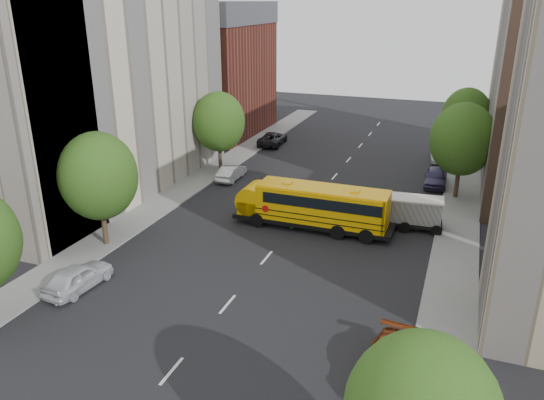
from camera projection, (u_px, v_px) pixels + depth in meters
The scene contains 19 objects.
ground at pixel (277, 245), 36.29m from camera, with size 120.00×120.00×0.00m, color black.
sidewalk_left at pixel (169, 199), 44.41m from camera, with size 3.00×80.00×0.12m, color slate.
sidewalk_right at pixel (456, 240), 36.88m from camera, with size 3.00×80.00×0.12m, color slate.
lane_markings at pixel (317, 197), 45.04m from camera, with size 0.15×64.00×0.01m, color silver.
building_left_cream at pixel (98, 74), 43.87m from camera, with size 10.00×26.00×20.00m, color beige.
building_left_redbrick at pixel (217, 80), 64.37m from camera, with size 10.00×15.00×13.00m, color maroon.
building_left_near at pixel (0, 116), 35.21m from camera, with size 10.00×7.00×17.00m, color tan.
street_tree_1 at pixel (98, 176), 34.63m from camera, with size 5.12×5.12×7.90m.
street_tree_2 at pixel (219, 122), 50.42m from camera, with size 4.99×4.99×7.71m.
street_tree_4 at pixel (463, 139), 43.13m from camera, with size 5.25×5.25×8.10m.
street_tree_5 at pixel (466, 115), 53.77m from camera, with size 4.86×4.86×7.51m.
school_bus at pixel (312, 204), 38.43m from camera, with size 11.76×2.94×3.31m.
safari_truck at pixel (404, 211), 38.74m from camera, with size 5.71×2.50×2.38m.
parked_car_0 at pixel (78, 277), 30.61m from camera, with size 1.80×4.48×1.53m, color silver.
parked_car_1 at pixel (231, 172), 49.22m from camera, with size 1.46×4.18×1.38m, color silver.
parked_car_2 at pixel (273, 138), 60.97m from camera, with size 2.47×5.35×1.49m, color black.
parked_car_3 at pixel (386, 365), 23.32m from camera, with size 2.03×5.00×1.45m, color maroon.
parked_car_4 at pixel (436, 177), 47.65m from camera, with size 1.88×4.67×1.59m, color #3B355D.
parked_car_5 at pixel (439, 154), 54.93m from camera, with size 1.53×4.38×1.44m, color #A2A39E.
Camera 1 is at (11.17, -30.84, 15.84)m, focal length 35.00 mm.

